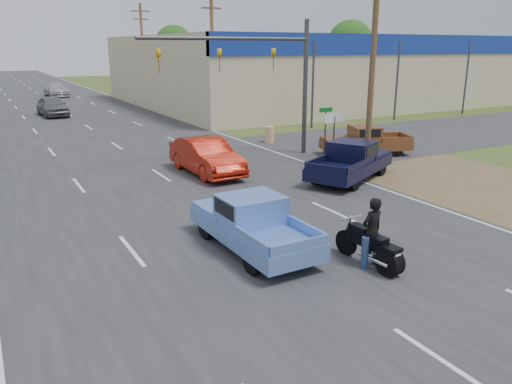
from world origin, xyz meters
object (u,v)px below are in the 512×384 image
rider (372,235)px  brown_pickup (364,140)px  distant_car_grey (52,106)px  blue_pickup (250,222)px  red_convertible (206,157)px  distant_car_silver (56,90)px  motorcycle (373,249)px  navy_pickup (352,160)px

rider → brown_pickup: rider is taller
distant_car_grey → rider: bearing=-89.3°
blue_pickup → red_convertible: bearing=73.6°
distant_car_silver → distant_car_grey: bearing=-102.5°
red_convertible → distant_car_grey: 24.71m
red_convertible → blue_pickup: red_convertible is taller
motorcycle → rider: size_ratio=1.29×
red_convertible → motorcycle: bearing=-93.1°
red_convertible → navy_pickup: bearing=-39.5°
navy_pickup → brown_pickup: 5.40m
rider → distant_car_silver: rider is taller
navy_pickup → brown_pickup: (3.91, 3.72, -0.07)m
motorcycle → brown_pickup: brown_pickup is taller
red_convertible → motorcycle: red_convertible is taller
motorcycle → distant_car_silver: size_ratio=0.44×
red_convertible → motorcycle: 11.44m
motorcycle → brown_pickup: 14.55m
rider → blue_pickup: (-2.17, 2.66, -0.10)m
brown_pickup → distant_car_grey: (-12.35, 24.76, 0.04)m
rider → navy_pickup: rider is taller
rider → blue_pickup: 3.43m
brown_pickup → distant_car_silver: brown_pickup is taller
brown_pickup → motorcycle: bearing=160.4°
distant_car_grey → red_convertible: bearing=-86.4°
rider → navy_pickup: size_ratio=0.33×
blue_pickup → navy_pickup: size_ratio=0.89×
brown_pickup → distant_car_grey: bearing=46.9°
blue_pickup → distant_car_grey: size_ratio=0.99×
red_convertible → distant_car_silver: size_ratio=0.93×
red_convertible → brown_pickup: 9.08m
blue_pickup → motorcycle: bearing=-52.1°
distant_car_silver → brown_pickup: bearing=-81.0°
brown_pickup → distant_car_silver: size_ratio=0.95×
rider → red_convertible: bearing=-95.8°
motorcycle → navy_pickup: bearing=49.4°
navy_pickup → blue_pickup: bearing=-85.1°
distant_car_grey → distant_car_silver: distant_car_grey is taller
motorcycle → distant_car_silver: 53.92m
rider → distant_car_grey: size_ratio=0.37×
motorcycle → brown_pickup: (9.34, 11.16, 0.26)m
distant_car_silver → motorcycle: bearing=-93.3°
red_convertible → distant_car_grey: (-3.27, 24.49, 0.02)m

